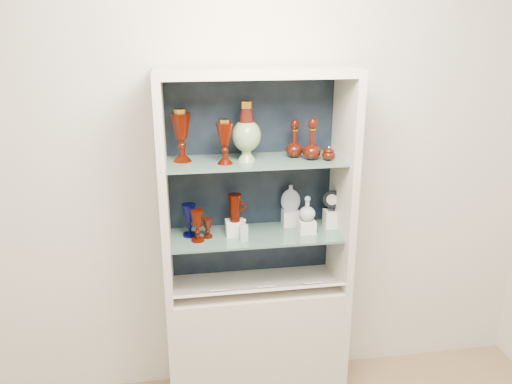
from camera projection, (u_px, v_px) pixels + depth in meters
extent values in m
cube|color=silver|center=(250.00, 163.00, 2.82)|extent=(3.50, 0.02, 2.80)
cube|color=beige|center=(256.00, 341.00, 2.93)|extent=(1.00, 0.40, 0.75)
cube|color=black|center=(251.00, 177.00, 2.81)|extent=(0.98, 0.02, 1.15)
cube|color=beige|center=(164.00, 192.00, 2.56)|extent=(0.04, 0.40, 1.15)
cube|color=beige|center=(343.00, 183.00, 2.70)|extent=(0.04, 0.40, 1.15)
cube|color=beige|center=(256.00, 72.00, 2.45)|extent=(1.00, 0.40, 0.04)
cube|color=slate|center=(255.00, 235.00, 2.74)|extent=(0.92, 0.34, 0.01)
cube|color=slate|center=(255.00, 161.00, 2.61)|extent=(0.92, 0.34, 0.01)
cube|color=beige|center=(259.00, 289.00, 2.70)|extent=(0.92, 0.17, 0.09)
cube|color=white|center=(265.00, 286.00, 2.70)|extent=(0.10, 0.06, 0.03)
cube|color=white|center=(219.00, 290.00, 2.66)|extent=(0.10, 0.06, 0.03)
cube|color=white|center=(312.00, 283.00, 2.74)|extent=(0.10, 0.06, 0.03)
cube|color=silver|center=(235.00, 228.00, 2.72)|extent=(0.10, 0.10, 0.08)
cube|color=silver|center=(290.00, 217.00, 2.85)|extent=(0.09, 0.09, 0.09)
cube|color=silver|center=(307.00, 226.00, 2.75)|extent=(0.09, 0.09, 0.07)
cube|color=silver|center=(331.00, 219.00, 2.82)|extent=(0.08, 0.08, 0.10)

